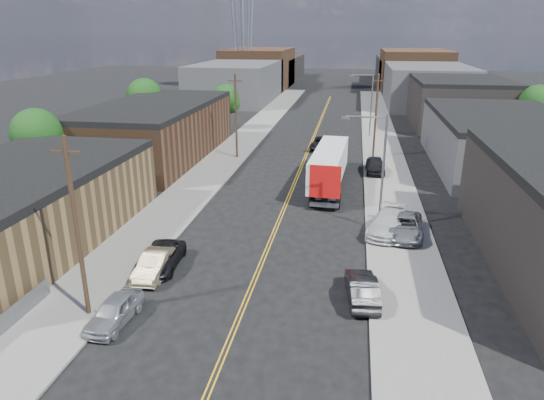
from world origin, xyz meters
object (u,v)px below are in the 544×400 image
(car_left_a, at_px, (114,311))
(car_right_lot_a, at_px, (405,226))
(car_left_c, at_px, (161,258))
(car_left_b, at_px, (155,264))
(car_right_oncoming, at_px, (362,288))
(car_ahead_truck, at_px, (322,143))
(car_right_lot_b, at_px, (387,223))
(car_right_lot_c, at_px, (375,165))
(semi_truck, at_px, (330,162))

(car_left_a, relative_size, car_right_lot_a, 0.76)
(car_right_lot_a, bearing_deg, car_left_c, -149.99)
(car_left_a, bearing_deg, car_left_c, 93.65)
(car_left_b, distance_m, car_right_lot_a, 18.43)
(car_right_oncoming, bearing_deg, car_left_b, -10.81)
(car_left_b, bearing_deg, car_right_oncoming, -6.14)
(car_left_c, xyz_separation_m, car_ahead_truck, (8.10, 35.28, 0.07))
(car_right_lot_b, bearing_deg, car_right_lot_c, 106.63)
(car_left_b, distance_m, car_right_oncoming, 13.04)
(car_left_a, relative_size, car_right_lot_b, 0.76)
(car_left_a, bearing_deg, car_right_lot_b, 47.73)
(car_left_a, height_order, car_left_c, car_left_a)
(car_left_b, height_order, car_right_oncoming, car_right_oncoming)
(car_right_lot_b, bearing_deg, car_ahead_truck, 119.54)
(car_right_lot_c, xyz_separation_m, car_ahead_truck, (-6.50, 10.54, -0.20))
(car_right_lot_c, bearing_deg, car_left_b, -120.93)
(semi_truck, distance_m, car_right_lot_b, 13.10)
(semi_truck, relative_size, car_left_a, 3.70)
(car_left_b, distance_m, car_right_lot_b, 17.43)
(car_left_b, height_order, car_right_lot_c, car_right_lot_c)
(car_right_lot_a, xyz_separation_m, car_ahead_truck, (-8.14, 27.54, -0.15))
(car_ahead_truck, bearing_deg, car_right_lot_b, -71.49)
(car_right_oncoming, distance_m, car_right_lot_c, 26.74)
(semi_truck, height_order, car_ahead_truck, semi_truck)
(car_left_a, distance_m, car_ahead_truck, 42.54)
(semi_truck, distance_m, car_right_lot_c, 6.81)
(car_right_lot_c, height_order, car_ahead_truck, car_right_lot_c)
(semi_truck, xyz_separation_m, car_ahead_truck, (-1.80, 15.27, -1.54))
(semi_truck, height_order, car_left_b, semi_truck)
(car_left_a, xyz_separation_m, car_left_c, (0.00, 6.48, -0.02))
(semi_truck, bearing_deg, car_left_a, -107.30)
(car_left_b, bearing_deg, car_right_lot_a, 26.37)
(semi_truck, height_order, car_left_c, semi_truck)
(car_right_lot_a, xyz_separation_m, car_right_lot_c, (-1.64, 17.00, 0.05))
(car_left_c, bearing_deg, car_left_a, -94.57)
(car_right_oncoming, bearing_deg, car_right_lot_b, -107.59)
(car_right_lot_a, bearing_deg, car_right_lot_c, 100.01)
(car_left_a, bearing_deg, semi_truck, 73.15)
(semi_truck, xyz_separation_m, car_left_a, (-9.90, -26.49, -1.60))
(semi_truck, xyz_separation_m, car_right_lot_a, (6.33, -12.27, -1.40))
(car_right_oncoming, height_order, car_right_lot_b, car_right_lot_b)
(semi_truck, xyz_separation_m, car_left_c, (-9.90, -20.01, -1.62))
(car_right_lot_a, distance_m, car_right_lot_b, 1.32)
(car_left_c, bearing_deg, semi_truck, 59.10)
(car_left_c, height_order, car_right_lot_b, car_right_lot_b)
(car_right_lot_c, bearing_deg, car_right_lot_a, -85.85)
(car_right_lot_a, bearing_deg, semi_truck, 121.83)
(car_left_c, xyz_separation_m, car_right_lot_b, (14.95, 8.00, 0.26))
(semi_truck, xyz_separation_m, car_right_lot_b, (5.04, -12.01, -1.36))
(car_left_b, height_order, car_ahead_truck, car_ahead_truck)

